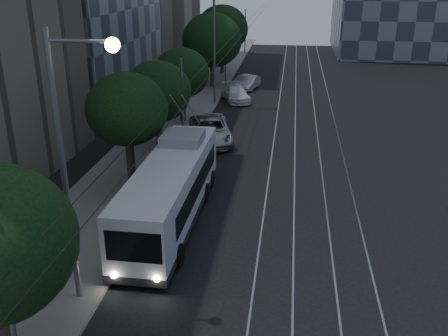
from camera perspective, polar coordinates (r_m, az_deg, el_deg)
ground at (r=22.17m, az=3.48°, el=-7.76°), size 120.00×120.00×0.00m
sidewalk at (r=41.66m, az=-4.69°, el=6.62°), size 5.00×90.00×0.15m
tram_rails at (r=40.76m, az=9.26°, el=5.97°), size 4.52×90.00×0.02m
overhead_wires at (r=40.44m, az=-1.27°, el=11.16°), size 2.23×90.00×6.00m
trolleybus at (r=22.88m, az=-6.01°, el=-2.44°), size 2.53×11.52×5.63m
pickup_silver at (r=33.78m, az=-1.59°, el=4.34°), size 3.98×6.24×1.60m
car_white_a at (r=35.23m, az=-1.68°, el=4.95°), size 1.86×4.30×1.45m
car_white_b at (r=44.72m, az=1.32°, el=8.53°), size 3.36×5.02×1.35m
car_white_c at (r=49.47m, az=2.93°, el=9.72°), size 2.07×3.89×1.22m
car_white_d at (r=50.63m, az=2.18°, el=10.01°), size 2.70×3.86×1.22m
tree_1 at (r=26.16m, az=-11.03°, el=6.57°), size 4.21×4.21×6.15m
tree_2 at (r=31.71m, az=-7.65°, el=8.62°), size 4.26×4.26×5.74m
tree_3 at (r=37.60m, az=-4.86°, el=10.74°), size 4.10×4.10×5.63m
tree_4 at (r=49.48m, az=-1.37°, el=14.40°), size 5.77×5.77×7.18m
tree_5 at (r=56.35m, az=-0.20°, el=15.62°), size 5.65×5.65×7.43m
streetlamp_near at (r=16.31m, az=-16.88°, el=2.10°), size 2.29×0.44×9.37m
streetlamp_far at (r=42.18m, az=-0.56°, el=15.05°), size 2.40×0.44×9.91m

